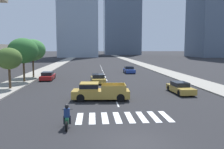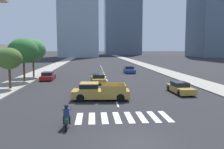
% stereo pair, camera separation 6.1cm
% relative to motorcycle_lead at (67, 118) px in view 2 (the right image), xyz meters
% --- Properties ---
extents(ground_plane, '(800.00, 800.00, 0.00)m').
position_rel_motorcycle_lead_xyz_m(ground_plane, '(3.82, -2.79, -0.58)').
color(ground_plane, '#232326').
extents(sidewalk_east, '(4.00, 260.00, 0.15)m').
position_rel_motorcycle_lead_xyz_m(sidewalk_east, '(16.81, 27.21, -0.51)').
color(sidewalk_east, gray).
rests_on(sidewalk_east, ground).
extents(sidewalk_west, '(4.00, 260.00, 0.15)m').
position_rel_motorcycle_lead_xyz_m(sidewalk_west, '(-9.16, 27.21, -0.51)').
color(sidewalk_west, gray).
rests_on(sidewalk_west, ground).
extents(crosswalk_near, '(6.75, 2.82, 0.01)m').
position_rel_motorcycle_lead_xyz_m(crosswalk_near, '(3.82, 1.80, -0.58)').
color(crosswalk_near, silver).
rests_on(crosswalk_near, ground).
extents(lane_divider_center, '(0.14, 50.00, 0.01)m').
position_rel_motorcycle_lead_xyz_m(lane_divider_center, '(3.82, 29.80, -0.58)').
color(lane_divider_center, silver).
rests_on(lane_divider_center, ground).
extents(motorcycle_lead, '(0.70, 2.07, 1.49)m').
position_rel_motorcycle_lead_xyz_m(motorcycle_lead, '(0.00, 0.00, 0.00)').
color(motorcycle_lead, black).
rests_on(motorcycle_lead, ground).
extents(pickup_truck, '(5.57, 2.31, 1.67)m').
position_rel_motorcycle_lead_xyz_m(pickup_truck, '(2.13, 7.75, 0.23)').
color(pickup_truck, '#B28E38').
rests_on(pickup_truck, ground).
extents(sedan_blue_0, '(1.94, 4.37, 1.28)m').
position_rel_motorcycle_lead_xyz_m(sedan_blue_0, '(8.98, 32.04, 0.01)').
color(sedan_blue_0, navy).
rests_on(sedan_blue_0, ground).
extents(sedan_red_1, '(1.97, 4.81, 1.28)m').
position_rel_motorcycle_lead_xyz_m(sedan_red_1, '(-5.49, 22.97, 0.00)').
color(sedan_red_1, maroon).
rests_on(sedan_red_1, ground).
extents(sedan_gold_2, '(1.85, 4.60, 1.24)m').
position_rel_motorcycle_lead_xyz_m(sedan_gold_2, '(11.34, 10.41, -0.01)').
color(sedan_gold_2, '#B28E38').
rests_on(sedan_gold_2, ground).
extents(sedan_gold_3, '(2.12, 4.63, 1.29)m').
position_rel_motorcycle_lead_xyz_m(sedan_gold_3, '(2.38, 18.80, 0.01)').
color(sedan_gold_3, '#B28E38').
rests_on(sedan_gold_3, ground).
extents(street_tree_nearest, '(3.04, 3.04, 4.90)m').
position_rel_motorcycle_lead_xyz_m(street_tree_nearest, '(-8.36, 14.36, 3.15)').
color(street_tree_nearest, '#4C3823').
rests_on(street_tree_nearest, sidewalk_west).
extents(street_tree_second, '(4.29, 4.29, 6.29)m').
position_rel_motorcycle_lead_xyz_m(street_tree_second, '(-8.36, 20.28, 4.02)').
color(street_tree_second, '#4C3823').
rests_on(street_tree_second, sidewalk_west).
extents(street_tree_third, '(4.23, 4.23, 6.33)m').
position_rel_motorcycle_lead_xyz_m(street_tree_third, '(-8.36, 25.67, 4.08)').
color(street_tree_third, '#4C3823').
rests_on(street_tree_third, sidewalk_west).
extents(office_tower_center_skyline, '(27.88, 24.69, 76.82)m').
position_rel_motorcycle_lead_xyz_m(office_tower_center_skyline, '(24.92, 173.51, 37.30)').
color(office_tower_center_skyline, slate).
rests_on(office_tower_center_skyline, ground).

